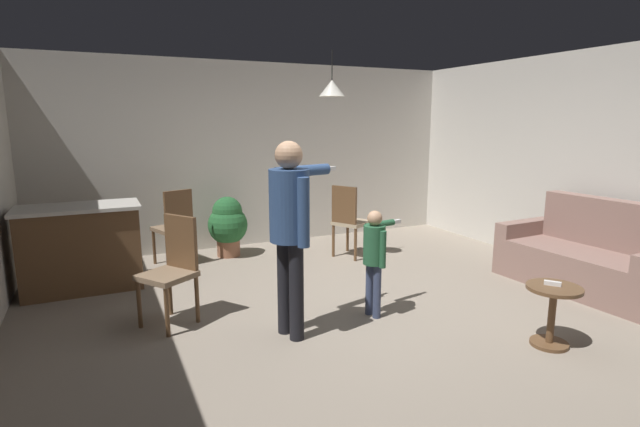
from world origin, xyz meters
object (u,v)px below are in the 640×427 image
at_px(kitchen_counter, 81,248).
at_px(dining_chair_near_wall, 349,218).
at_px(couch_floral, 587,259).
at_px(dining_chair_by_counter, 173,266).
at_px(person_adult, 291,218).
at_px(potted_plant_corner, 228,223).
at_px(dining_chair_centre_back, 175,224).
at_px(person_child, 375,251).
at_px(spare_remote_on_table, 553,283).
at_px(side_table_by_couch, 552,309).

height_order(kitchen_counter, dining_chair_near_wall, dining_chair_near_wall).
relative_size(couch_floral, dining_chair_by_counter, 1.83).
bearing_deg(person_adult, potted_plant_corner, 163.26).
distance_m(kitchen_counter, dining_chair_centre_back, 1.20).
xyz_separation_m(dining_chair_near_wall, potted_plant_corner, (-1.48, 0.77, -0.09)).
height_order(person_child, potted_plant_corner, person_child).
bearing_deg(dining_chair_by_counter, person_child, -144.69).
distance_m(dining_chair_by_counter, spare_remote_on_table, 3.31).
bearing_deg(potted_plant_corner, person_child, -74.65).
height_order(dining_chair_by_counter, dining_chair_centre_back, same).
bearing_deg(person_child, side_table_by_couch, 30.90).
bearing_deg(potted_plant_corner, side_table_by_couch, -65.57).
bearing_deg(dining_chair_near_wall, couch_floral, 10.47).
xyz_separation_m(dining_chair_near_wall, dining_chair_centre_back, (-2.21, 0.62, 0.00)).
xyz_separation_m(dining_chair_centre_back, potted_plant_corner, (0.73, 0.15, -0.09)).
bearing_deg(potted_plant_corner, dining_chair_near_wall, -27.35).
bearing_deg(spare_remote_on_table, person_child, 131.57).
distance_m(dining_chair_near_wall, spare_remote_on_table, 3.06).
relative_size(couch_floral, kitchen_counter, 1.46).
height_order(person_adult, spare_remote_on_table, person_adult).
relative_size(dining_chair_near_wall, spare_remote_on_table, 7.69).
height_order(person_adult, dining_chair_centre_back, person_adult).
bearing_deg(potted_plant_corner, person_adult, -92.98).
height_order(person_child, dining_chair_centre_back, person_child).
xyz_separation_m(person_child, spare_remote_on_table, (1.02, -1.15, -0.11)).
bearing_deg(person_adult, side_table_by_couch, 45.93).
xyz_separation_m(kitchen_counter, person_child, (2.54, -2.02, 0.17)).
height_order(dining_chair_near_wall, potted_plant_corner, dining_chair_near_wall).
relative_size(side_table_by_couch, potted_plant_corner, 0.62).
distance_m(side_table_by_couch, dining_chair_near_wall, 3.09).
bearing_deg(kitchen_counter, person_child, -38.51).
bearing_deg(dining_chair_centre_back, dining_chair_near_wall, -35.64).
height_order(person_adult, potted_plant_corner, person_adult).
height_order(kitchen_counter, person_adult, person_adult).
distance_m(person_adult, dining_chair_near_wall, 2.60).
bearing_deg(side_table_by_couch, potted_plant_corner, 114.43).
xyz_separation_m(couch_floral, potted_plant_corner, (-3.30, 3.01, 0.13)).
bearing_deg(dining_chair_centre_back, kitchen_counter, -175.10).
height_order(side_table_by_couch, dining_chair_by_counter, dining_chair_by_counter).
bearing_deg(person_adult, couch_floral, 71.76).
relative_size(person_child, dining_chair_by_counter, 1.04).
relative_size(dining_chair_by_counter, potted_plant_corner, 1.20).
relative_size(person_adult, dining_chair_by_counter, 1.70).
xyz_separation_m(kitchen_counter, spare_remote_on_table, (3.56, -3.17, 0.06)).
distance_m(side_table_by_couch, potted_plant_corner, 4.22).
relative_size(couch_floral, dining_chair_centre_back, 1.83).
bearing_deg(side_table_by_couch, spare_remote_on_table, 78.31).
bearing_deg(potted_plant_corner, kitchen_counter, -160.34).
relative_size(dining_chair_near_wall, dining_chair_centre_back, 1.00).
distance_m(side_table_by_couch, spare_remote_on_table, 0.21).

